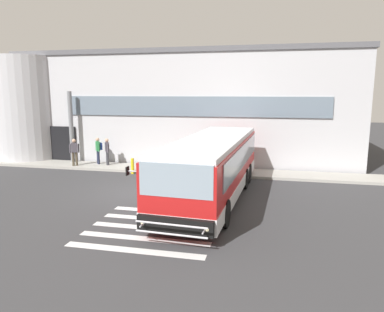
% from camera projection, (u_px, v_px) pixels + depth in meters
% --- Properties ---
extents(ground_plane, '(80.00, 90.00, 0.02)m').
position_uv_depth(ground_plane, '(141.00, 192.00, 16.86)').
color(ground_plane, '#353538').
rests_on(ground_plane, ground).
extents(bay_paint_stripes, '(4.40, 3.96, 0.01)m').
position_uv_depth(bay_paint_stripes, '(153.00, 228.00, 12.40)').
color(bay_paint_stripes, silver).
rests_on(bay_paint_stripes, ground).
extents(terminal_building, '(24.22, 13.80, 7.31)m').
position_uv_depth(terminal_building, '(185.00, 105.00, 27.55)').
color(terminal_building, '#B7B7BC').
rests_on(terminal_building, ground).
extents(boarding_curb, '(26.42, 2.00, 0.15)m').
position_uv_depth(boarding_curb, '(170.00, 170.00, 21.46)').
color(boarding_curb, '#9E9B93').
rests_on(boarding_curb, ground).
extents(entry_support_column, '(0.28, 0.28, 4.56)m').
position_uv_depth(entry_support_column, '(71.00, 127.00, 23.06)').
color(entry_support_column, slate).
rests_on(entry_support_column, boarding_curb).
extents(bus_main_foreground, '(3.58, 10.87, 2.70)m').
position_uv_depth(bus_main_foreground, '(212.00, 169.00, 15.71)').
color(bus_main_foreground, red).
rests_on(bus_main_foreground, ground).
extents(passenger_near_column, '(0.52, 0.38, 1.68)m').
position_uv_depth(passenger_near_column, '(74.00, 151.00, 22.06)').
color(passenger_near_column, '#4C4233').
rests_on(passenger_near_column, boarding_curb).
extents(passenger_by_doorway, '(0.50, 0.52, 1.68)m').
position_uv_depth(passenger_by_doorway, '(98.00, 149.00, 22.66)').
color(passenger_by_doorway, '#1E2338').
rests_on(passenger_by_doorway, boarding_curb).
extents(passenger_at_curb_edge, '(0.39, 0.51, 1.68)m').
position_uv_depth(passenger_at_curb_edge, '(107.00, 150.00, 22.31)').
color(passenger_at_curb_edge, '#2D2D33').
rests_on(passenger_at_curb_edge, boarding_curb).
extents(safety_bollard_yellow, '(0.18, 0.18, 0.90)m').
position_uv_depth(safety_bollard_yellow, '(133.00, 166.00, 20.64)').
color(safety_bollard_yellow, yellow).
rests_on(safety_bollard_yellow, ground).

